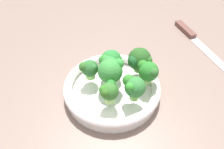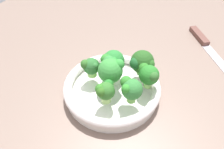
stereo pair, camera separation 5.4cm
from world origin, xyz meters
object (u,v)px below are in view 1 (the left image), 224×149
Objects in this scene: broccoli_floret_6 at (139,60)px; knife at (193,37)px; broccoli_floret_2 at (134,87)px; broccoli_floret_3 at (111,70)px; bowl at (112,89)px; broccoli_floret_1 at (149,71)px; broccoli_floret_0 at (110,61)px; broccoli_floret_4 at (109,91)px; broccoli_floret_5 at (89,69)px.

broccoli_floret_6 is 28.83cm from knife.
broccoli_floret_2 is 0.86× the size of broccoli_floret_3.
broccoli_floret_1 is (-3.15, 7.94, 5.71)cm from bowl.
bowl is 6.85cm from broccoli_floret_0.
broccoli_floret_2 is at bearing -18.33° from knife.
bowl is 35.89cm from knife.
broccoli_floret_3 is 1.33× the size of broccoli_floret_4.
broccoli_floret_6 is at bearing 139.32° from broccoli_floret_3.
broccoli_floret_5 is (-5.55, -6.99, -0.32)cm from broccoli_floret_4.
broccoli_floret_0 reaches higher than broccoli_floret_4.
knife is at bearing 153.61° from broccoli_floret_6.
broccoli_floret_4 is at bearing -61.30° from broccoli_floret_2.
knife is (-36.82, 16.19, -6.66)cm from broccoli_floret_4.
broccoli_floret_6 is at bearing 142.50° from bowl.
bowl is at bearing 26.36° from broccoli_floret_0.
broccoli_floret_6 is at bearing 120.13° from broccoli_floret_5.
broccoli_floret_6 is (-6.38, 4.90, 5.66)cm from bowl.
broccoli_floret_4 is 1.06× the size of broccoli_floret_5.
broccoli_floret_5 is (3.33, -4.15, -0.78)cm from broccoli_floret_0.
broccoli_floret_5 is at bearing -51.21° from broccoli_floret_0.
broccoli_floret_5 is 0.76× the size of broccoli_floret_6.
broccoli_floret_0 is 0.29× the size of knife.
broccoli_floret_2 is 5.58cm from broccoli_floret_4.
broccoli_floret_2 reaches higher than broccoli_floret_4.
broccoli_floret_2 reaches higher than knife.
broccoli_floret_4 is (5.60, 1.55, -1.06)cm from broccoli_floret_3.
broccoli_floret_3 is at bearing -164.53° from broccoli_floret_4.
broccoli_floret_3 reaches higher than broccoli_floret_2.
broccoli_floret_3 is 8.19cm from broccoli_floret_6.
broccoli_floret_2 is at bearing 51.18° from broccoli_floret_0.
broccoli_floret_3 reaches higher than broccoli_floret_1.
broccoli_floret_3 is 5.91cm from broccoli_floret_4.
broccoli_floret_2 is 1.20× the size of broccoli_floret_5.
broccoli_floret_1 is at bearing 161.82° from broccoli_floret_2.
broccoli_floret_3 reaches higher than broccoli_floret_6.
broccoli_floret_2 is at bearing -18.18° from broccoli_floret_1.
broccoli_floret_0 is at bearing -158.52° from broccoli_floret_3.
knife is (-28.25, 9.38, -7.17)cm from broccoli_floret_1.
broccoli_floret_6 reaches higher than bowl.
broccoli_floret_5 is at bearing -91.32° from bowl.
bowl is 9.84cm from broccoli_floret_6.
bowl is 3.61× the size of broccoli_floret_6.
broccoli_floret_1 is 14.15cm from broccoli_floret_5.
broccoli_floret_0 reaches higher than broccoli_floret_2.
broccoli_floret_6 is (-11.80, 3.77, 0.47)cm from broccoli_floret_4.
broccoli_floret_4 is at bearing -23.74° from knife.
broccoli_floret_5 is 39.43cm from knife.
broccoli_floret_5 is (-0.14, -5.87, 4.87)cm from bowl.
broccoli_floret_1 is (0.32, 9.66, 0.06)cm from broccoli_floret_0.
broccoli_floret_3 is 0.32× the size of knife.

